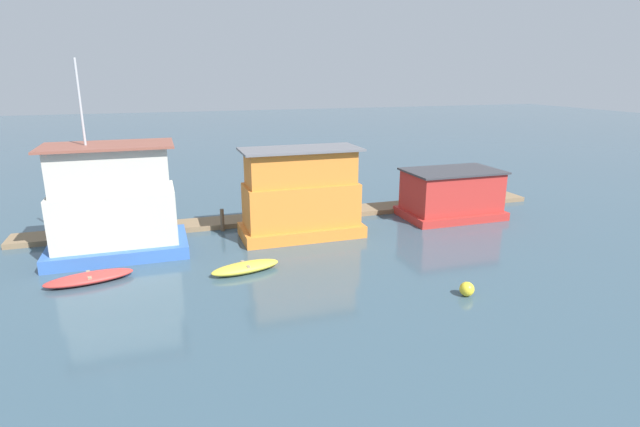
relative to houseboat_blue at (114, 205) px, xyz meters
The scene contains 10 objects.
ground_plane 11.18m from the houseboat_blue, ahead, with size 200.00×200.00×0.00m, color #385160.
dock_walkway 11.66m from the houseboat_blue, 17.51° to the left, with size 33.80×2.04×0.30m, color #846B4C.
houseboat_blue is the anchor object (origin of this frame).
houseboat_orange 9.92m from the houseboat_blue, ahead, with size 6.94×3.27×5.10m.
houseboat_red 20.33m from the houseboat_blue, ahead, with size 6.29×4.01×3.12m.
dinghy_red 4.51m from the houseboat_blue, 106.47° to the right, with size 3.94×1.91×0.43m.
dinghy_yellow 7.85m from the houseboat_blue, 38.56° to the right, with size 3.51×1.73×0.47m.
mooring_post_near_left 19.64m from the houseboat_blue, ahead, with size 0.26×0.26×2.08m, color brown.
mooring_post_near_right 6.37m from the houseboat_blue, 20.84° to the left, with size 0.23×0.23×1.35m, color brown.
buoy_yellow 17.74m from the houseboat_blue, 35.46° to the right, with size 0.62×0.62×0.62m, color yellow.
Camera 1 is at (-8.53, -27.03, 9.16)m, focal length 28.00 mm.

